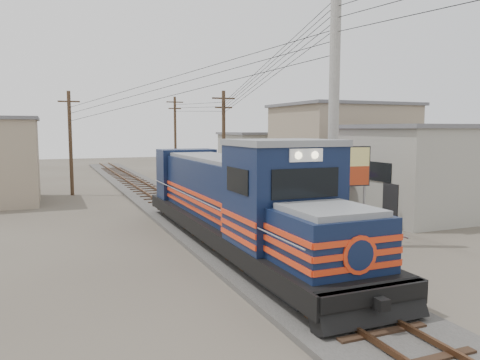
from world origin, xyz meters
name	(u,v)px	position (x,y,z in m)	size (l,w,h in m)	color
ground	(242,252)	(0.00, 0.00, 0.00)	(120.00, 120.00, 0.00)	#473F35
ballast	(174,207)	(0.00, 10.00, 0.08)	(3.60, 70.00, 0.16)	#595651
track	(174,204)	(0.00, 10.00, 0.26)	(1.15, 70.00, 0.12)	#51331E
locomotive	(236,202)	(0.00, 0.54, 1.75)	(2.98, 16.24, 4.02)	black
utility_pole_main	(334,115)	(3.50, -0.50, 5.00)	(0.40, 0.40, 10.00)	#9E9B93
wooden_pole_mid	(224,141)	(4.50, 14.00, 3.68)	(1.60, 0.24, 7.00)	#4C3826
wooden_pole_far	(175,135)	(4.80, 28.00, 3.93)	(1.60, 0.24, 7.50)	#4C3826
wooden_pole_left	(70,141)	(-5.00, 18.00, 3.68)	(1.60, 0.24, 7.00)	#4C3826
power_lines	(176,69)	(-0.14, 8.49, 7.56)	(9.65, 19.00, 3.30)	black
shophouse_front	(426,170)	(11.50, 3.00, 2.36)	(7.35, 6.30, 4.70)	gray
shophouse_mid	(341,149)	(12.50, 12.00, 3.11)	(8.40, 7.35, 6.20)	gray
shophouse_back	(261,156)	(11.00, 22.00, 2.11)	(6.30, 6.30, 4.20)	gray
billboard	(345,169)	(5.47, 1.52, 2.76)	(2.41, 0.42, 3.73)	#99999E
market_umbrella	(330,171)	(7.11, 5.18, 2.30)	(2.98, 2.98, 2.61)	black
vendor	(325,204)	(6.04, 3.95, 0.81)	(0.59, 0.39, 1.63)	black
plant_nursery	(299,211)	(4.88, 4.45, 0.46)	(3.45, 3.34, 1.07)	#174C15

